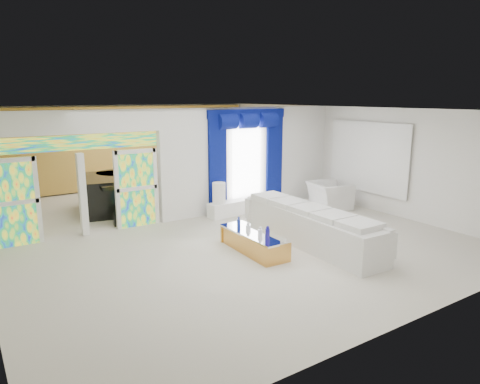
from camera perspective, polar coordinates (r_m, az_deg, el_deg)
floor at (r=11.38m, az=-4.59°, el=-4.50°), size 12.00×12.00×0.00m
dividing_wall at (r=13.00m, az=1.51°, el=4.44°), size 5.70×0.18×3.00m
dividing_header at (r=10.85m, az=-20.98°, el=8.54°), size 4.30×0.18×0.55m
stained_panel_left at (r=10.86m, az=-27.61°, el=-1.28°), size 0.95×0.04×2.00m
stained_panel_right at (r=11.46m, az=-13.36°, el=0.47°), size 0.95×0.04×2.00m
stained_transom at (r=10.88m, az=-20.79°, el=6.05°), size 4.00×0.05×0.35m
window_pane at (r=12.78m, az=0.84°, el=4.08°), size 1.00×0.02×2.30m
blue_drape_left at (r=12.24m, az=-2.97°, el=3.45°), size 0.55×0.10×2.80m
blue_drape_right at (r=13.35m, az=4.48°, el=4.18°), size 0.55×0.10×2.80m
blue_pelmet at (r=12.63m, az=0.94°, el=10.22°), size 2.60×0.12×0.25m
wall_mirror at (r=13.39m, az=16.41°, el=4.39°), size 0.04×2.70×1.90m
gold_curtains at (r=16.42m, az=-14.69°, el=5.71°), size 9.70×0.12×2.90m
white_sofa at (r=10.06m, az=9.14°, el=-4.64°), size 1.01×4.05×0.76m
coffee_table at (r=9.52m, az=1.81°, el=-6.58°), size 0.69×1.88×0.41m
console_table at (r=12.30m, az=-1.54°, el=-2.20°), size 1.24×0.49×0.40m
table_lamp at (r=12.03m, az=-2.77°, el=-0.13°), size 0.36×0.36×0.58m
armchair at (r=13.37m, az=11.60°, el=-0.43°), size 1.30×1.41×0.78m
grand_piano at (r=13.30m, az=-16.45°, el=-0.19°), size 1.90×2.29×1.04m
piano_bench at (r=11.90m, az=-14.07°, el=-3.33°), size 0.95×0.51×0.30m
tv_console at (r=12.05m, az=-28.61°, el=-2.94°), size 0.67×0.63×0.86m
chandelier at (r=13.31m, az=-20.92°, el=8.80°), size 0.60×0.60×0.60m
decanters at (r=9.36m, az=1.99°, el=-5.01°), size 0.16×1.19×0.25m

